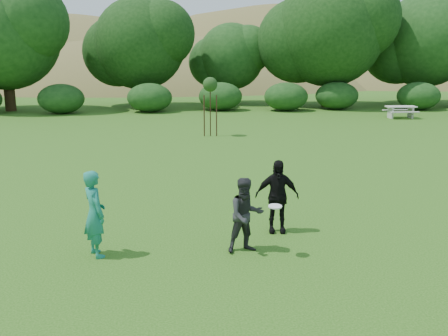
{
  "coord_description": "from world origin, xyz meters",
  "views": [
    {
      "loc": [
        -1.06,
        -9.3,
        3.94
      ],
      "look_at": [
        0.0,
        3.0,
        1.1
      ],
      "focal_mm": 40.0,
      "sensor_mm": 36.0,
      "label": 1
    }
  ],
  "objects_px": {
    "player_grey": "(246,215)",
    "sapling": "(210,86)",
    "picnic_table": "(401,110)",
    "player_black": "(277,196)",
    "player_teal": "(95,214)"
  },
  "relations": [
    {
      "from": "player_teal",
      "to": "picnic_table",
      "type": "bearing_deg",
      "value": -66.4
    },
    {
      "from": "picnic_table",
      "to": "player_grey",
      "type": "bearing_deg",
      "value": -121.12
    },
    {
      "from": "player_teal",
      "to": "sapling",
      "type": "xyz_separation_m",
      "value": [
        3.15,
        14.59,
        1.55
      ]
    },
    {
      "from": "player_grey",
      "to": "sapling",
      "type": "bearing_deg",
      "value": 75.73
    },
    {
      "from": "sapling",
      "to": "picnic_table",
      "type": "relative_size",
      "value": 1.58
    },
    {
      "from": "player_grey",
      "to": "sapling",
      "type": "height_order",
      "value": "sapling"
    },
    {
      "from": "player_teal",
      "to": "sapling",
      "type": "relative_size",
      "value": 0.61
    },
    {
      "from": "picnic_table",
      "to": "player_teal",
      "type": "bearing_deg",
      "value": -126.91
    },
    {
      "from": "player_grey",
      "to": "player_black",
      "type": "bearing_deg",
      "value": 38.84
    },
    {
      "from": "picnic_table",
      "to": "player_black",
      "type": "bearing_deg",
      "value": -120.73
    },
    {
      "from": "player_black",
      "to": "sapling",
      "type": "xyz_separation_m",
      "value": [
        -0.68,
        13.55,
        1.59
      ]
    },
    {
      "from": "player_black",
      "to": "sapling",
      "type": "relative_size",
      "value": 0.58
    },
    {
      "from": "player_black",
      "to": "picnic_table",
      "type": "height_order",
      "value": "player_black"
    },
    {
      "from": "player_grey",
      "to": "picnic_table",
      "type": "bearing_deg",
      "value": 45.23
    },
    {
      "from": "player_teal",
      "to": "sapling",
      "type": "height_order",
      "value": "sapling"
    }
  ]
}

